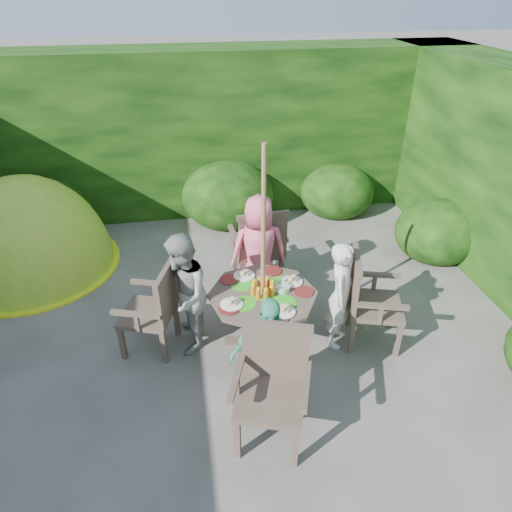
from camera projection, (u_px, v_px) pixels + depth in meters
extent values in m
plane|color=#4E4B46|center=(209.00, 377.00, 4.51)|extent=(60.00, 60.00, 0.00)
cube|color=black|center=(184.00, 133.00, 7.20)|extent=(9.00, 1.00, 2.50)
cylinder|color=#3F3229|center=(262.00, 320.00, 4.77)|extent=(0.11, 0.11, 0.62)
cube|color=#3F3229|center=(262.00, 340.00, 4.92)|extent=(0.82, 0.19, 0.05)
cube|color=#3F3229|center=(262.00, 340.00, 4.92)|extent=(0.19, 0.82, 0.05)
cylinder|color=#3F3229|center=(263.00, 295.00, 4.60)|extent=(1.26, 1.26, 0.04)
cylinder|color=green|center=(243.00, 304.00, 4.45)|extent=(0.25, 0.25, 0.00)
cylinder|color=green|center=(284.00, 302.00, 4.46)|extent=(0.25, 0.25, 0.00)
cylinder|color=green|center=(243.00, 284.00, 4.72)|extent=(0.25, 0.25, 0.00)
cylinder|color=green|center=(281.00, 283.00, 4.74)|extent=(0.25, 0.25, 0.00)
cylinder|color=green|center=(263.00, 293.00, 4.59)|extent=(0.25, 0.25, 0.00)
cylinder|color=white|center=(292.00, 281.00, 4.75)|extent=(0.23, 0.23, 0.01)
cylinder|color=white|center=(244.00, 275.00, 4.85)|extent=(0.23, 0.23, 0.01)
cylinder|color=white|center=(232.00, 304.00, 4.42)|extent=(0.23, 0.23, 0.01)
cylinder|color=white|center=(284.00, 312.00, 4.33)|extent=(0.23, 0.23, 0.01)
cylinder|color=red|center=(304.00, 292.00, 4.60)|extent=(0.20, 0.20, 0.01)
cylinder|color=red|center=(273.00, 271.00, 4.93)|extent=(0.20, 0.20, 0.01)
cylinder|color=red|center=(229.00, 280.00, 4.78)|extent=(0.20, 0.20, 0.01)
cylinder|color=red|center=(229.00, 309.00, 4.37)|extent=(0.20, 0.20, 0.01)
cylinder|color=red|center=(279.00, 317.00, 4.26)|extent=(0.20, 0.20, 0.01)
cylinder|color=green|center=(282.00, 288.00, 4.62)|extent=(0.16, 0.16, 0.05)
cylinder|color=brown|center=(263.00, 255.00, 4.36)|extent=(0.05, 0.05, 2.20)
cube|color=#3F3229|center=(376.00, 306.00, 4.74)|extent=(0.66, 0.67, 0.05)
cube|color=#3F3229|center=(398.00, 339.00, 4.65)|extent=(0.06, 0.06, 0.44)
cube|color=#3F3229|center=(392.00, 311.00, 5.04)|extent=(0.06, 0.06, 0.44)
cube|color=#3F3229|center=(352.00, 336.00, 4.69)|extent=(0.06, 0.06, 0.44)
cube|color=#3F3229|center=(349.00, 308.00, 5.08)|extent=(0.06, 0.06, 0.44)
cube|color=#3F3229|center=(354.00, 282.00, 4.62)|extent=(0.19, 0.54, 0.52)
cube|color=#3F3229|center=(382.00, 306.00, 4.40)|extent=(0.52, 0.20, 0.04)
cube|color=#3F3229|center=(376.00, 275.00, 4.86)|extent=(0.52, 0.20, 0.04)
cube|color=#3F3229|center=(148.00, 314.00, 4.67)|extent=(0.64, 0.65, 0.05)
cube|color=#3F3229|center=(138.00, 315.00, 4.99)|extent=(0.06, 0.06, 0.42)
cube|color=#3F3229|center=(122.00, 342.00, 4.62)|extent=(0.06, 0.06, 0.42)
cube|color=#3F3229|center=(177.00, 319.00, 4.94)|extent=(0.06, 0.06, 0.42)
cube|color=#3F3229|center=(164.00, 347.00, 4.57)|extent=(0.06, 0.06, 0.42)
cube|color=#3F3229|center=(168.00, 294.00, 4.50)|extent=(0.20, 0.51, 0.50)
cube|color=#3F3229|center=(154.00, 283.00, 4.78)|extent=(0.49, 0.20, 0.04)
cube|color=#3F3229|center=(136.00, 314.00, 4.34)|extent=(0.49, 0.20, 0.04)
cube|color=#3F3229|center=(257.00, 249.00, 5.69)|extent=(0.62, 0.60, 0.06)
cube|color=#3F3229|center=(270.00, 253.00, 6.07)|extent=(0.06, 0.06, 0.46)
cube|color=#3F3229|center=(235.00, 258.00, 5.97)|extent=(0.06, 0.06, 0.46)
cube|color=#3F3229|center=(281.00, 272.00, 5.67)|extent=(0.06, 0.06, 0.46)
cube|color=#3F3229|center=(243.00, 278.00, 5.57)|extent=(0.06, 0.06, 0.46)
cube|color=#3F3229|center=(263.00, 238.00, 5.31)|extent=(0.57, 0.09, 0.55)
cube|color=#3F3229|center=(280.00, 230.00, 5.63)|extent=(0.10, 0.55, 0.04)
cube|color=#3F3229|center=(235.00, 236.00, 5.51)|extent=(0.10, 0.55, 0.04)
cube|color=#3F3229|center=(271.00, 399.00, 3.69)|extent=(0.70, 0.68, 0.05)
cube|color=#3F3229|center=(237.00, 438.00, 3.65)|extent=(0.07, 0.07, 0.44)
cube|color=#3F3229|center=(295.00, 447.00, 3.59)|extent=(0.07, 0.07, 0.44)
cube|color=#3F3229|center=(248.00, 393.00, 4.04)|extent=(0.07, 0.07, 0.44)
cube|color=#3F3229|center=(300.00, 400.00, 3.98)|extent=(0.07, 0.07, 0.44)
cube|color=#3F3229|center=(275.00, 351.00, 3.76)|extent=(0.53, 0.22, 0.53)
cube|color=#3F3229|center=(237.00, 376.00, 3.62)|extent=(0.23, 0.52, 0.04)
cube|color=#3F3229|center=(306.00, 385.00, 3.54)|extent=(0.23, 0.52, 0.04)
imported|color=silver|center=(341.00, 295.00, 4.65)|extent=(0.46, 0.52, 1.20)
imported|color=#989893|center=(183.00, 295.00, 4.56)|extent=(0.52, 0.65, 1.31)
imported|color=#E75F7C|center=(259.00, 251.00, 5.26)|extent=(0.67, 0.45, 1.35)
imported|color=#54C49D|center=(268.00, 354.00, 3.95)|extent=(0.71, 0.34, 1.17)
ellipsoid|color=#92CA26|center=(36.00, 267.00, 6.21)|extent=(2.49, 2.49, 2.54)
ellipsoid|color=black|center=(36.00, 296.00, 5.64)|extent=(0.78, 0.52, 0.87)
cylinder|color=#E8F219|center=(36.00, 266.00, 6.20)|extent=(2.23, 2.23, 0.03)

